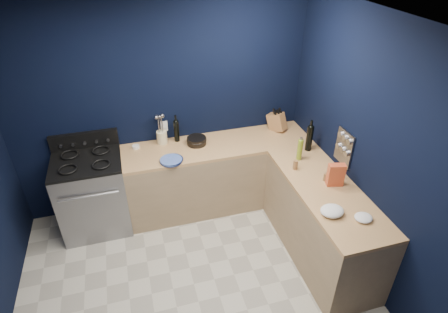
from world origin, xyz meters
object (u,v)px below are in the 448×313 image
object	(u,v)px
gas_range	(94,195)
plate_stack	(171,160)
utensil_crock	(162,137)
crouton_bag	(336,175)
knife_block	(277,122)

from	to	relation	value
gas_range	plate_stack	world-z (taller)	plate_stack
plate_stack	utensil_crock	world-z (taller)	utensil_crock
crouton_bag	gas_range	bearing A→B (deg)	169.89
gas_range	crouton_bag	distance (m)	2.75
utensil_crock	crouton_bag	bearing A→B (deg)	-40.00
gas_range	crouton_bag	bearing A→B (deg)	-23.95
plate_stack	utensil_crock	bearing A→B (deg)	94.74
plate_stack	crouton_bag	xyz separation A→B (m)	(1.54, -0.89, 0.11)
gas_range	crouton_bag	xyz separation A→B (m)	(2.46, -1.09, 0.56)
gas_range	crouton_bag	world-z (taller)	crouton_bag
plate_stack	knife_block	xyz separation A→B (m)	(1.43, 0.37, 0.10)
utensil_crock	crouton_bag	size ratio (longest dim) A/B	0.64
gas_range	knife_block	bearing A→B (deg)	3.90
utensil_crock	plate_stack	bearing A→B (deg)	-85.26
gas_range	plate_stack	size ratio (longest dim) A/B	3.71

